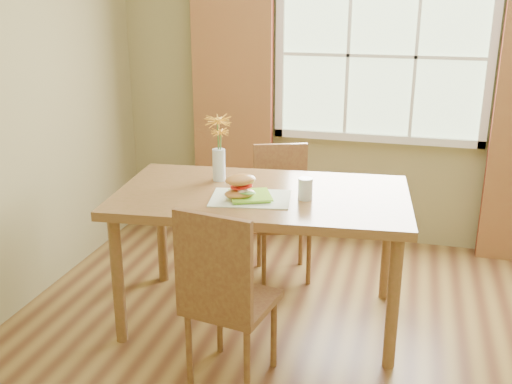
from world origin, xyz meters
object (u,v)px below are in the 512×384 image
at_px(dining_table, 262,206).
at_px(croissant_sandwich, 240,186).
at_px(chair_near, 224,292).
at_px(chair_far, 282,205).
at_px(flower_vase, 219,142).
at_px(water_glass, 305,189).

relative_size(dining_table, croissant_sandwich, 8.14).
bearing_deg(croissant_sandwich, chair_near, -117.71).
bearing_deg(chair_far, flower_vase, -139.39).
height_order(chair_near, chair_far, chair_near).
bearing_deg(croissant_sandwich, flower_vase, 90.26).
relative_size(croissant_sandwich, flower_vase, 0.54).
height_order(croissant_sandwich, water_glass, croissant_sandwich).
relative_size(chair_far, croissant_sandwich, 4.23).
height_order(chair_near, croissant_sandwich, same).
relative_size(chair_near, chair_far, 1.06).
distance_m(croissant_sandwich, water_glass, 0.37).
distance_m(dining_table, chair_near, 0.73).
bearing_deg(chair_far, croissant_sandwich, -114.57).
height_order(croissant_sandwich, flower_vase, flower_vase).
relative_size(chair_near, water_glass, 7.89).
xyz_separation_m(chair_far, flower_vase, (-0.29, -0.53, 0.57)).
height_order(dining_table, water_glass, water_glass).
relative_size(chair_far, water_glass, 7.44).
bearing_deg(dining_table, croissant_sandwich, -122.20).
bearing_deg(chair_near, chair_far, 100.65).
distance_m(chair_near, chair_far, 1.40).
relative_size(croissant_sandwich, water_glass, 1.76).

